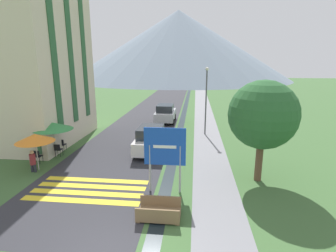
% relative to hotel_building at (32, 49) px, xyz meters
% --- Properties ---
extents(ground_plane, '(160.00, 160.00, 0.00)m').
position_rel_hotel_building_xyz_m(ground_plane, '(9.39, 8.00, -6.93)').
color(ground_plane, '#3D6033').
extents(road, '(6.40, 60.00, 0.01)m').
position_rel_hotel_building_xyz_m(road, '(6.89, 18.00, -6.93)').
color(road, '#2D2D33').
rests_on(road, ground_plane).
extents(footpath, '(2.20, 60.00, 0.01)m').
position_rel_hotel_building_xyz_m(footpath, '(12.99, 18.00, -6.93)').
color(footpath, slate).
rests_on(footpath, ground_plane).
extents(drainage_channel, '(0.60, 60.00, 0.00)m').
position_rel_hotel_building_xyz_m(drainage_channel, '(10.59, 18.00, -6.93)').
color(drainage_channel, black).
rests_on(drainage_channel, ground_plane).
extents(crosswalk_marking, '(5.44, 2.54, 0.01)m').
position_rel_hotel_building_xyz_m(crosswalk_marking, '(6.89, -7.60, -6.92)').
color(crosswalk_marking, yellow).
rests_on(crosswalk_marking, ground_plane).
extents(mountain_distant, '(75.71, 75.71, 23.22)m').
position_rel_hotel_building_xyz_m(mountain_distant, '(5.58, 76.42, 4.68)').
color(mountain_distant, slate).
rests_on(mountain_distant, ground_plane).
extents(hotel_building, '(6.23, 8.91, 12.97)m').
position_rel_hotel_building_xyz_m(hotel_building, '(0.00, 0.00, 0.00)').
color(hotel_building, beige).
rests_on(hotel_building, ground_plane).
extents(road_sign, '(1.93, 0.11, 3.16)m').
position_rel_hotel_building_xyz_m(road_sign, '(10.58, -7.40, -4.90)').
color(road_sign, '#9E9EA3').
rests_on(road_sign, ground_plane).
extents(footbridge, '(1.70, 1.10, 0.65)m').
position_rel_hotel_building_xyz_m(footbridge, '(10.59, -9.54, -6.70)').
color(footbridge, brown).
rests_on(footbridge, ground_plane).
extents(parked_car_near, '(1.95, 4.09, 1.82)m').
position_rel_hotel_building_xyz_m(parked_car_near, '(8.99, -1.90, -6.02)').
color(parked_car_near, silver).
rests_on(parked_car_near, ground_plane).
extents(parked_car_far, '(1.97, 3.87, 1.82)m').
position_rel_hotel_building_xyz_m(parked_car_far, '(8.90, 7.43, -6.02)').
color(parked_car_far, '#B2B2B7').
rests_on(parked_car_far, ground_plane).
extents(cafe_chair_far_left, '(0.40, 0.40, 0.85)m').
position_rel_hotel_building_xyz_m(cafe_chair_far_left, '(2.79, -2.30, -6.42)').
color(cafe_chair_far_left, black).
rests_on(cafe_chair_far_left, ground_plane).
extents(cafe_chair_far_right, '(0.40, 0.40, 0.85)m').
position_rel_hotel_building_xyz_m(cafe_chair_far_right, '(2.63, -2.05, -6.42)').
color(cafe_chair_far_right, black).
rests_on(cafe_chair_far_right, ground_plane).
extents(cafe_chair_near_right, '(0.40, 0.40, 0.85)m').
position_rel_hotel_building_xyz_m(cafe_chair_near_right, '(2.46, -4.66, -6.42)').
color(cafe_chair_near_right, black).
rests_on(cafe_chair_near_right, ground_plane).
extents(cafe_chair_middle, '(0.40, 0.40, 0.85)m').
position_rel_hotel_building_xyz_m(cafe_chair_middle, '(3.08, -3.36, -6.42)').
color(cafe_chair_middle, black).
rests_on(cafe_chair_middle, ground_plane).
extents(cafe_umbrella_front_orange, '(2.10, 2.10, 2.14)m').
position_rel_hotel_building_xyz_m(cafe_umbrella_front_orange, '(3.07, -5.58, -5.02)').
color(cafe_umbrella_front_orange, '#B7B2A8').
rests_on(cafe_umbrella_front_orange, ground_plane).
extents(cafe_umbrella_middle_green, '(2.47, 2.47, 2.29)m').
position_rel_hotel_building_xyz_m(cafe_umbrella_middle_green, '(2.92, -3.36, -4.88)').
color(cafe_umbrella_middle_green, '#B7B2A8').
rests_on(cafe_umbrella_middle_green, ground_plane).
extents(person_seated_near, '(0.32, 0.32, 1.28)m').
position_rel_hotel_building_xyz_m(person_seated_near, '(2.97, -5.88, -6.22)').
color(person_seated_near, '#282833').
rests_on(person_seated_near, ground_plane).
extents(person_seated_far, '(0.32, 0.32, 1.28)m').
position_rel_hotel_building_xyz_m(person_seated_far, '(2.37, -4.13, -6.22)').
color(person_seated_far, '#282833').
rests_on(person_seated_far, ground_plane).
extents(person_standing_terrace, '(0.32, 0.32, 1.66)m').
position_rel_hotel_building_xyz_m(person_standing_terrace, '(2.32, -2.31, -5.97)').
color(person_standing_terrace, '#282833').
rests_on(person_standing_terrace, ground_plane).
extents(streetlamp, '(0.28, 0.28, 5.63)m').
position_rel_hotel_building_xyz_m(streetlamp, '(12.81, 3.11, -3.62)').
color(streetlamp, '#515156').
rests_on(streetlamp, ground_plane).
extents(tree_by_path, '(3.44, 3.44, 5.22)m').
position_rel_hotel_building_xyz_m(tree_by_path, '(15.27, -5.64, -3.44)').
color(tree_by_path, brown).
rests_on(tree_by_path, ground_plane).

